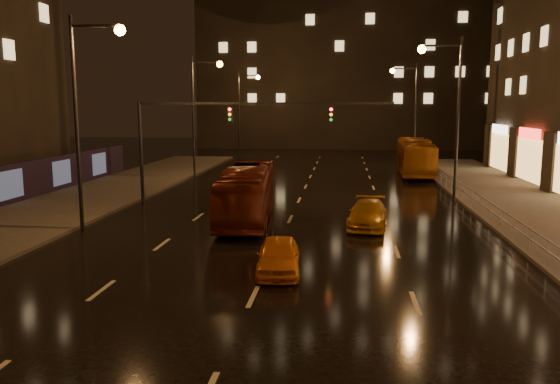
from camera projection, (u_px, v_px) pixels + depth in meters
name	position (u px, v px, depth m)	size (l,w,h in m)	color
ground	(296.00, 206.00, 32.87)	(140.00, 140.00, 0.00)	black
sidewalk_left	(40.00, 216.00, 29.48)	(7.00, 70.00, 0.15)	#38332D
building_distant	(354.00, 24.00, 80.65)	(44.00, 16.00, 36.00)	black
traffic_signal	(213.00, 126.00, 32.71)	(15.31, 0.32, 6.20)	black
railing_right	(480.00, 200.00, 29.60)	(0.05, 56.00, 1.00)	#99999E
bus_red	(247.00, 193.00, 28.62)	(2.36, 10.09, 2.81)	#58190C
bus_curb	(415.00, 157.00, 47.63)	(2.62, 11.20, 3.12)	#8A450D
taxi_near	(278.00, 256.00, 19.51)	(1.49, 3.71, 1.26)	orange
taxi_far	(368.00, 214.00, 27.03)	(1.80, 4.42, 1.28)	#BA7211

